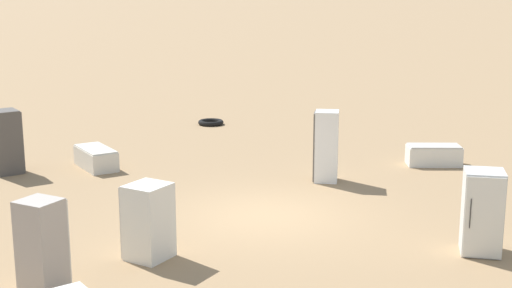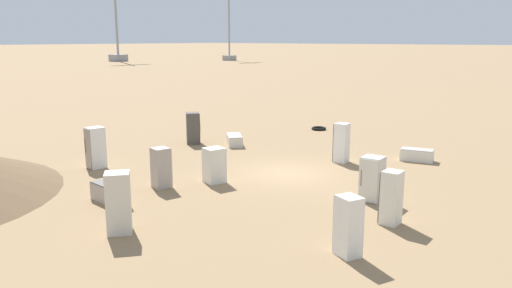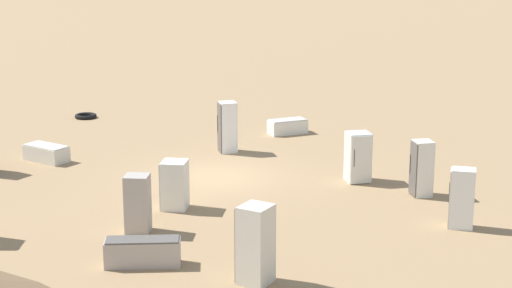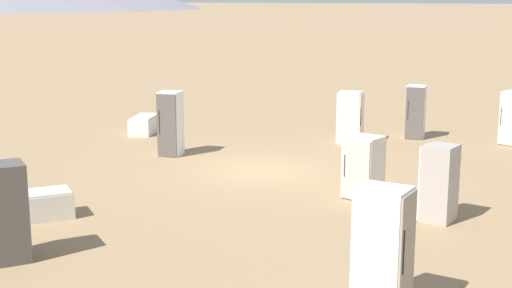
% 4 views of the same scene
% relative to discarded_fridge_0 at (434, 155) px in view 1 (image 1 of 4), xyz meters
% --- Properties ---
extents(ground_plane, '(1000.00, 1000.00, 0.00)m').
position_rel_discarded_fridge_0_xyz_m(ground_plane, '(-5.97, 3.56, -0.30)').
color(ground_plane, '#937551').
extents(discarded_fridge_0, '(1.11, 1.70, 0.60)m').
position_rel_discarded_fridge_0_xyz_m(discarded_fridge_0, '(0.00, 0.00, 0.00)').
color(discarded_fridge_0, silver).
rests_on(discarded_fridge_0, ground_plane).
extents(discarded_fridge_1, '(1.08, 1.08, 1.81)m').
position_rel_discarded_fridge_0_xyz_m(discarded_fridge_1, '(-4.23, 11.60, 0.60)').
color(discarded_fridge_1, '#4C4742').
rests_on(discarded_fridge_1, ground_plane).
extents(discarded_fridge_4, '(0.70, 0.73, 1.93)m').
position_rel_discarded_fridge_0_xyz_m(discarded_fridge_4, '(-2.63, 2.77, 0.67)').
color(discarded_fridge_4, white).
rests_on(discarded_fridge_4, ground_plane).
extents(discarded_fridge_5, '(0.94, 0.94, 1.48)m').
position_rel_discarded_fridge_0_xyz_m(discarded_fridge_5, '(-9.13, 5.07, 0.44)').
color(discarded_fridge_5, silver).
rests_on(discarded_fridge_5, ground_plane).
extents(discarded_fridge_6, '(1.70, 1.77, 0.59)m').
position_rel_discarded_fridge_0_xyz_m(discarded_fridge_6, '(-3.02, 9.47, -0.00)').
color(discarded_fridge_6, beige).
rests_on(discarded_fridge_6, ground_plane).
extents(discarded_fridge_9, '(0.79, 0.78, 1.65)m').
position_rel_discarded_fridge_0_xyz_m(discarded_fridge_9, '(-11.05, 6.17, 0.53)').
color(discarded_fridge_9, '#A89E93').
rests_on(discarded_fridge_9, ground_plane).
extents(discarded_fridge_11, '(0.84, 0.81, 1.68)m').
position_rel_discarded_fridge_0_xyz_m(discarded_fridge_11, '(-7.09, -1.15, 0.54)').
color(discarded_fridge_11, silver).
rests_on(discarded_fridge_11, ground_plane).
extents(scrap_tire, '(0.97, 0.97, 0.18)m').
position_rel_discarded_fridge_0_xyz_m(scrap_tire, '(4.19, 8.46, -0.21)').
color(scrap_tire, black).
rests_on(scrap_tire, ground_plane).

